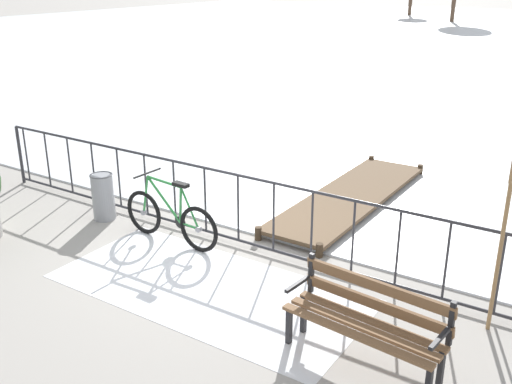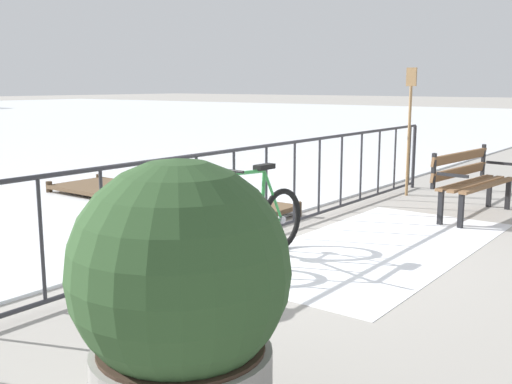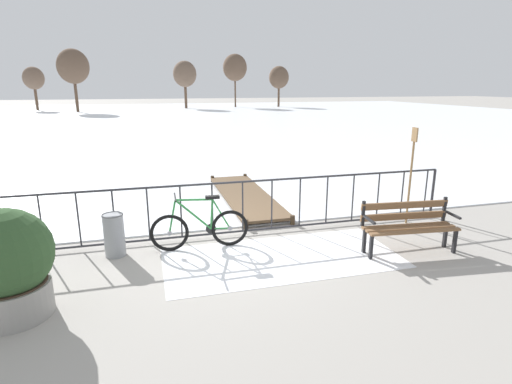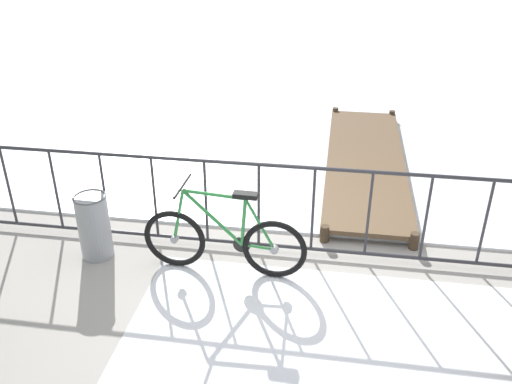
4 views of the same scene
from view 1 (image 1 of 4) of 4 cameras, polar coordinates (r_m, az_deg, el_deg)
ground_plane at (r=8.58m, az=-3.27°, el=-4.66°), size 160.00×160.00×0.00m
snow_patch at (r=7.37m, az=-4.62°, el=-9.19°), size 3.89×1.83×0.01m
railing_fence at (r=8.36m, az=-3.34°, el=-1.19°), size 9.06×0.06×1.07m
bicycle_near_railing at (r=8.46m, az=-8.22°, el=-2.50°), size 1.71×0.52×0.97m
park_bench at (r=5.97m, az=10.64°, el=-11.66°), size 1.64×0.64×0.89m
trash_bin at (r=9.46m, az=-14.49°, el=-0.41°), size 0.35×0.35×0.73m
oar_upright at (r=6.56m, az=22.64°, el=-3.70°), size 0.04×0.16×1.98m
wooden_dock at (r=9.99m, az=9.04°, el=-0.41°), size 1.10×4.20×0.20m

